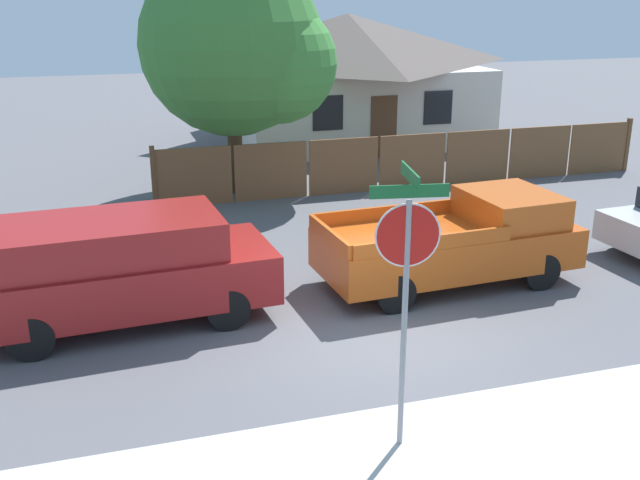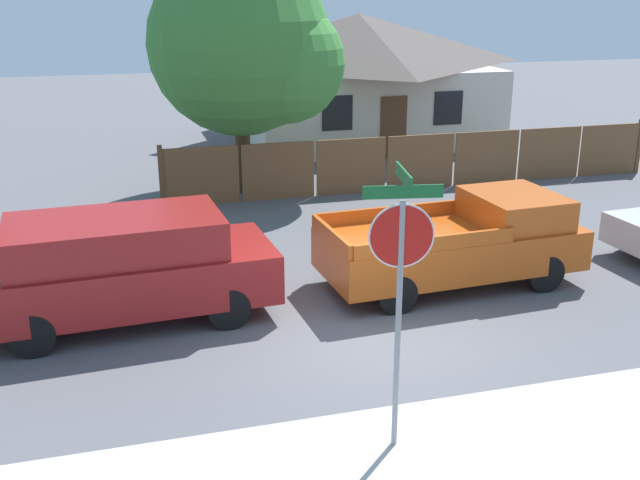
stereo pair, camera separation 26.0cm
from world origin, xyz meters
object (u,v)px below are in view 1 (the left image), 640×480
(house, at_px, (347,74))
(orange_pickup, at_px, (457,241))
(oak_tree, at_px, (241,48))
(stop_sign, at_px, (407,263))
(red_suv, at_px, (122,267))

(house, xyz_separation_m, orange_pickup, (-2.70, -14.33, -1.48))
(house, height_order, oak_tree, oak_tree)
(oak_tree, relative_size, orange_pickup, 1.28)
(orange_pickup, bearing_deg, oak_tree, 104.87)
(house, height_order, stop_sign, house)
(oak_tree, xyz_separation_m, orange_pickup, (2.52, -7.58, -3.02))
(red_suv, relative_size, stop_sign, 1.44)
(stop_sign, bearing_deg, house, 83.03)
(red_suv, relative_size, orange_pickup, 1.02)
(oak_tree, bearing_deg, stop_sign, -92.63)
(house, height_order, red_suv, house)
(stop_sign, bearing_deg, red_suv, 133.25)
(orange_pickup, distance_m, stop_sign, 5.79)
(orange_pickup, bearing_deg, stop_sign, -127.03)
(red_suv, bearing_deg, orange_pickup, -3.36)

